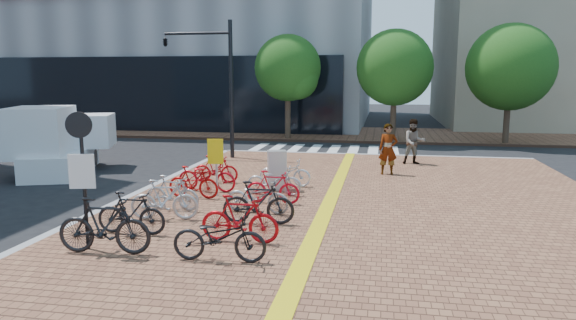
% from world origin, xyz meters
% --- Properties ---
extents(ground, '(120.00, 120.00, 0.00)m').
position_xyz_m(ground, '(0.00, 0.00, 0.00)').
color(ground, black).
rests_on(ground, ground).
extents(kerb_north, '(14.00, 0.25, 0.15)m').
position_xyz_m(kerb_north, '(3.00, 12.00, 0.08)').
color(kerb_north, gray).
rests_on(kerb_north, ground).
extents(far_sidewalk, '(70.00, 8.00, 0.15)m').
position_xyz_m(far_sidewalk, '(0.00, 21.00, 0.07)').
color(far_sidewalk, brown).
rests_on(far_sidewalk, ground).
extents(crosswalk, '(7.50, 4.00, 0.01)m').
position_xyz_m(crosswalk, '(0.50, 14.00, 0.01)').
color(crosswalk, silver).
rests_on(crosswalk, ground).
extents(street_trees, '(16.20, 4.60, 6.35)m').
position_xyz_m(street_trees, '(5.04, 17.45, 4.10)').
color(street_trees, '#38281E').
rests_on(street_trees, far_sidewalk).
extents(bike_0, '(1.97, 0.70, 1.16)m').
position_xyz_m(bike_0, '(-2.02, -2.68, 0.73)').
color(bike_0, black).
rests_on(bike_0, sidewalk).
extents(bike_1, '(1.64, 0.48, 0.98)m').
position_xyz_m(bike_1, '(-2.12, -1.36, 0.64)').
color(bike_1, black).
rests_on(bike_1, sidewalk).
extents(bike_2, '(1.76, 0.78, 1.02)m').
position_xyz_m(bike_2, '(-1.87, -0.11, 0.66)').
color(bike_2, '#B5B5BA').
rests_on(bike_2, sidewalk).
extents(bike_3, '(1.60, 0.61, 0.94)m').
position_xyz_m(bike_3, '(-2.06, 0.83, 0.62)').
color(bike_3, '#AAA9AE').
rests_on(bike_3, sidewalk).
extents(bike_4, '(1.61, 0.58, 0.95)m').
position_xyz_m(bike_4, '(-2.01, 2.25, 0.62)').
color(bike_4, '#A00B0B').
rests_on(bike_4, sidewalk).
extents(bike_5, '(1.92, 0.76, 0.99)m').
position_xyz_m(bike_5, '(-1.92, 3.18, 0.65)').
color(bike_5, red).
rests_on(bike_5, sidewalk).
extents(bike_6, '(1.55, 0.48, 0.93)m').
position_xyz_m(bike_6, '(-2.07, 4.52, 0.61)').
color(bike_6, '#B50C13').
rests_on(bike_6, sidewalk).
extents(bike_7, '(1.87, 0.74, 0.97)m').
position_xyz_m(bike_7, '(0.40, -2.67, 0.63)').
color(bike_7, black).
rests_on(bike_7, sidewalk).
extents(bike_8, '(1.74, 0.53, 1.04)m').
position_xyz_m(bike_8, '(0.46, -1.48, 0.67)').
color(bike_8, '#AA0C12').
rests_on(bike_8, sidewalk).
extents(bike_9, '(1.79, 0.63, 1.06)m').
position_xyz_m(bike_9, '(0.52, -0.04, 0.68)').
color(bike_9, black).
rests_on(bike_9, sidewalk).
extents(bike_10, '(1.75, 0.76, 0.90)m').
position_xyz_m(bike_10, '(0.27, 0.94, 0.60)').
color(bike_10, '#A8A8AD').
rests_on(bike_10, sidewalk).
extents(bike_11, '(1.58, 0.51, 0.94)m').
position_xyz_m(bike_11, '(0.44, 2.02, 0.62)').
color(bike_11, red).
rests_on(bike_11, sidewalk).
extents(bike_12, '(1.73, 0.68, 0.89)m').
position_xyz_m(bike_12, '(0.25, 3.07, 0.60)').
color(bike_12, '#B1B1B6').
rests_on(bike_12, sidewalk).
extents(bike_13, '(1.74, 0.67, 0.90)m').
position_xyz_m(bike_13, '(0.33, 4.39, 0.60)').
color(bike_13, silver).
rests_on(bike_13, sidewalk).
extents(pedestrian_a, '(0.70, 0.47, 1.86)m').
position_xyz_m(pedestrian_a, '(3.65, 7.09, 1.08)').
color(pedestrian_a, gray).
rests_on(pedestrian_a, sidewalk).
extents(pedestrian_b, '(0.99, 0.83, 1.84)m').
position_xyz_m(pedestrian_b, '(4.71, 9.59, 1.07)').
color(pedestrian_b, '#525568').
rests_on(pedestrian_b, sidewalk).
extents(utility_box, '(0.67, 0.57, 1.25)m').
position_xyz_m(utility_box, '(0.19, 3.79, 0.78)').
color(utility_box, '#BBBABF').
rests_on(utility_box, sidewalk).
extents(yellow_sign, '(0.47, 0.15, 1.72)m').
position_xyz_m(yellow_sign, '(-1.42, 2.62, 1.34)').
color(yellow_sign, '#B7B7BC').
rests_on(yellow_sign, sidewalk).
extents(notice_sign, '(0.52, 0.18, 2.85)m').
position_xyz_m(notice_sign, '(-2.52, -2.51, 1.95)').
color(notice_sign, black).
rests_on(notice_sign, sidewalk).
extents(traffic_light_pole, '(3.19, 1.23, 5.95)m').
position_xyz_m(traffic_light_pole, '(-4.48, 9.91, 4.26)').
color(traffic_light_pole, black).
rests_on(traffic_light_pole, sidewalk).
extents(box_truck, '(3.33, 4.86, 2.59)m').
position_xyz_m(box_truck, '(-8.72, 5.77, 1.22)').
color(box_truck, silver).
rests_on(box_truck, ground).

